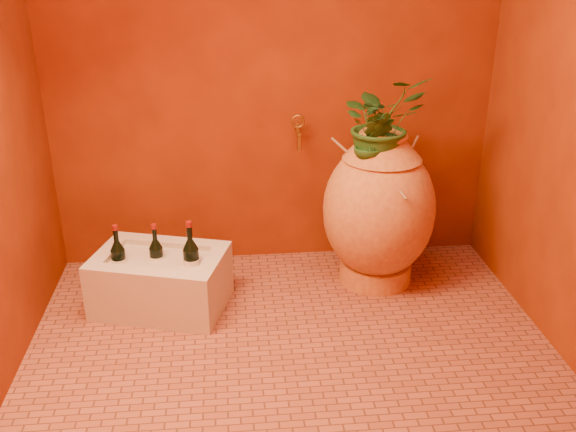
{
  "coord_description": "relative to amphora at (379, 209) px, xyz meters",
  "views": [
    {
      "loc": [
        -0.27,
        -2.52,
        1.81
      ],
      "look_at": [
        0.02,
        0.35,
        0.54
      ],
      "focal_mm": 40.0,
      "sensor_mm": 36.0,
      "label": 1
    }
  ],
  "objects": [
    {
      "name": "wine_bottle_a",
      "position": [
        -1.01,
        -0.24,
        -0.15
      ],
      "size": [
        0.08,
        0.08,
        0.34
      ],
      "color": "black",
      "rests_on": "stone_basin"
    },
    {
      "name": "plant_side",
      "position": [
        -0.07,
        -0.08,
        0.4
      ],
      "size": [
        0.24,
        0.22,
        0.35
      ],
      "primitive_type": "imported",
      "rotation": [
        0.0,
        0.0,
        -0.41
      ],
      "color": "#1F4D1B",
      "rests_on": "amphora"
    },
    {
      "name": "wall_back",
      "position": [
        -0.54,
        0.37,
        0.81
      ],
      "size": [
        2.5,
        0.02,
        2.5
      ],
      "primitive_type": "cube",
      "color": "#5F1C05",
      "rests_on": "ground"
    },
    {
      "name": "wine_bottle_b",
      "position": [
        -1.38,
        -0.18,
        -0.16
      ],
      "size": [
        0.08,
        0.08,
        0.31
      ],
      "color": "black",
      "rests_on": "stone_basin"
    },
    {
      "name": "wine_bottle_c",
      "position": [
        -1.2,
        -0.16,
        -0.16
      ],
      "size": [
        0.07,
        0.07,
        0.3
      ],
      "color": "black",
      "rests_on": "stone_basin"
    },
    {
      "name": "stone_basin",
      "position": [
        -1.18,
        -0.17,
        -0.29
      ],
      "size": [
        0.75,
        0.63,
        0.3
      ],
      "rotation": [
        0.0,
        0.0,
        -0.29
      ],
      "color": "#B8AD99",
      "rests_on": "floor"
    },
    {
      "name": "wall_tap",
      "position": [
        -0.41,
        0.28,
        0.38
      ],
      "size": [
        0.08,
        0.16,
        0.18
      ],
      "color": "olive",
      "rests_on": "wall_back"
    },
    {
      "name": "amphora",
      "position": [
        0.0,
        0.0,
        0.0
      ],
      "size": [
        0.74,
        0.74,
        0.88
      ],
      "rotation": [
        0.0,
        0.0,
        0.23
      ],
      "color": "gold",
      "rests_on": "floor"
    },
    {
      "name": "plant_main",
      "position": [
        -0.01,
        0.01,
        0.49
      ],
      "size": [
        0.54,
        0.51,
        0.49
      ],
      "primitive_type": "imported",
      "rotation": [
        0.0,
        0.0,
        0.34
      ],
      "color": "#1F4D1B",
      "rests_on": "amphora"
    },
    {
      "name": "floor",
      "position": [
        -0.54,
        -0.63,
        -0.44
      ],
      "size": [
        2.5,
        2.5,
        0.0
      ],
      "primitive_type": "plane",
      "color": "brown",
      "rests_on": "ground"
    }
  ]
}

